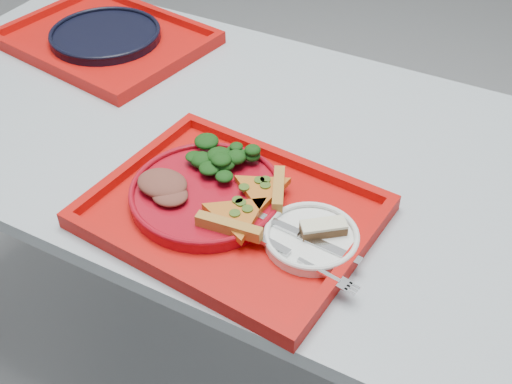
% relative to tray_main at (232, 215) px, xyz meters
% --- Properties ---
extents(ground, '(10.00, 10.00, 0.00)m').
position_rel_tray_main_xyz_m(ground, '(-0.10, 0.21, -0.76)').
color(ground, gray).
rests_on(ground, ground).
extents(table, '(1.60, 0.80, 0.75)m').
position_rel_tray_main_xyz_m(table, '(-0.10, 0.21, -0.08)').
color(table, '#9DA5B0').
rests_on(table, ground).
extents(tray_main, '(0.48, 0.39, 0.01)m').
position_rel_tray_main_xyz_m(tray_main, '(0.00, 0.00, 0.00)').
color(tray_main, '#B80D09').
rests_on(tray_main, table).
extents(tray_far, '(0.50, 0.41, 0.01)m').
position_rel_tray_main_xyz_m(tray_far, '(-0.57, 0.38, 0.00)').
color(tray_far, '#B80D09').
rests_on(tray_far, table).
extents(dinner_plate, '(0.26, 0.26, 0.02)m').
position_rel_tray_main_xyz_m(dinner_plate, '(-0.06, 0.01, 0.02)').
color(dinner_plate, maroon).
rests_on(dinner_plate, tray_main).
extents(side_plate, '(0.15, 0.15, 0.01)m').
position_rel_tray_main_xyz_m(side_plate, '(0.14, 0.00, 0.01)').
color(side_plate, white).
rests_on(side_plate, tray_main).
extents(navy_plate, '(0.26, 0.26, 0.02)m').
position_rel_tray_main_xyz_m(navy_plate, '(-0.57, 0.38, 0.01)').
color(navy_plate, black).
rests_on(navy_plate, tray_far).
extents(pizza_slice_a, '(0.12, 0.14, 0.02)m').
position_rel_tray_main_xyz_m(pizza_slice_a, '(0.02, -0.02, 0.03)').
color(pizza_slice_a, orange).
rests_on(pizza_slice_a, dinner_plate).
extents(pizza_slice_b, '(0.14, 0.14, 0.02)m').
position_rel_tray_main_xyz_m(pizza_slice_b, '(0.03, 0.05, 0.03)').
color(pizza_slice_b, orange).
rests_on(pizza_slice_b, dinner_plate).
extents(salad_heap, '(0.10, 0.09, 0.05)m').
position_rel_tray_main_xyz_m(salad_heap, '(-0.07, 0.08, 0.05)').
color(salad_heap, black).
rests_on(salad_heap, dinner_plate).
extents(meat_portion, '(0.09, 0.07, 0.03)m').
position_rel_tray_main_xyz_m(meat_portion, '(-0.12, -0.02, 0.04)').
color(meat_portion, brown).
rests_on(meat_portion, dinner_plate).
extents(dessert_bar, '(0.07, 0.07, 0.02)m').
position_rel_tray_main_xyz_m(dessert_bar, '(0.16, 0.02, 0.03)').
color(dessert_bar, '#452D17').
rests_on(dessert_bar, side_plate).
extents(knife, '(0.19, 0.03, 0.01)m').
position_rel_tray_main_xyz_m(knife, '(0.14, -0.01, 0.02)').
color(knife, silver).
rests_on(knife, side_plate).
extents(fork, '(0.19, 0.05, 0.01)m').
position_rel_tray_main_xyz_m(fork, '(0.15, -0.06, 0.02)').
color(fork, silver).
rests_on(fork, side_plate).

